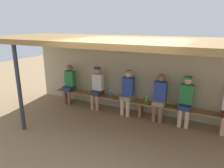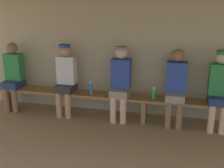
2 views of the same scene
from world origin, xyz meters
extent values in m
cube|color=#B7AD8C|center=(0.00, 2.00, 1.10)|extent=(8.00, 0.20, 2.20)
cube|color=olive|center=(0.00, 1.55, 0.43)|extent=(6.00, 0.36, 0.05)
cube|color=olive|center=(-2.75, 1.55, 0.21)|extent=(0.08, 0.29, 0.41)
cube|color=olive|center=(0.00, 1.55, 0.21)|extent=(0.08, 0.29, 0.41)
cube|color=navy|center=(-2.58, 1.53, 0.53)|extent=(0.32, 0.40, 0.14)
cylinder|color=#8C6647|center=(-2.67, 1.37, 0.24)|extent=(0.11, 0.11, 0.48)
cylinder|color=#8C6647|center=(-2.49, 1.37, 0.24)|extent=(0.11, 0.11, 0.48)
cube|color=#2D8442|center=(-2.58, 1.61, 0.86)|extent=(0.34, 0.20, 0.52)
sphere|color=#8C6647|center=(-2.58, 1.61, 1.23)|extent=(0.21, 0.21, 0.21)
cube|color=gray|center=(0.52, 1.53, 0.53)|extent=(0.32, 0.40, 0.14)
cylinder|color=#8C6647|center=(0.43, 1.37, 0.24)|extent=(0.11, 0.11, 0.48)
cylinder|color=#8C6647|center=(0.61, 1.37, 0.24)|extent=(0.11, 0.11, 0.48)
cube|color=#2D47A5|center=(0.52, 1.61, 0.86)|extent=(0.34, 0.20, 0.52)
sphere|color=#8C6647|center=(0.52, 1.61, 1.23)|extent=(0.21, 0.21, 0.21)
cube|color=gray|center=(-0.44, 1.53, 0.53)|extent=(0.32, 0.40, 0.14)
cylinder|color=beige|center=(-0.53, 1.37, 0.24)|extent=(0.11, 0.11, 0.48)
cylinder|color=beige|center=(-0.35, 1.37, 0.24)|extent=(0.11, 0.11, 0.48)
cube|color=#2D47A5|center=(-0.44, 1.61, 0.86)|extent=(0.34, 0.20, 0.52)
sphere|color=beige|center=(-0.44, 1.61, 1.23)|extent=(0.21, 0.21, 0.21)
cylinder|color=gray|center=(-0.44, 1.57, 1.32)|extent=(0.21, 0.21, 0.05)
cube|color=navy|center=(1.22, 1.53, 0.53)|extent=(0.32, 0.40, 0.14)
cylinder|color=beige|center=(1.13, 1.37, 0.24)|extent=(0.11, 0.11, 0.48)
cylinder|color=beige|center=(1.31, 1.37, 0.24)|extent=(0.11, 0.11, 0.48)
cube|color=#2D8442|center=(1.22, 1.61, 0.86)|extent=(0.34, 0.20, 0.52)
sphere|color=beige|center=(1.22, 1.61, 1.23)|extent=(0.21, 0.21, 0.21)
cylinder|color=#2D8442|center=(1.22, 1.57, 1.32)|extent=(0.21, 0.21, 0.05)
cube|color=#333338|center=(-1.48, 1.53, 0.53)|extent=(0.32, 0.40, 0.14)
cylinder|color=tan|center=(-1.57, 1.37, 0.24)|extent=(0.11, 0.11, 0.48)
cylinder|color=tan|center=(-1.39, 1.37, 0.24)|extent=(0.11, 0.11, 0.48)
cube|color=white|center=(-1.48, 1.61, 0.86)|extent=(0.34, 0.20, 0.52)
sphere|color=tan|center=(-1.48, 1.61, 1.23)|extent=(0.21, 0.21, 0.21)
cylinder|color=#2D47A5|center=(-1.48, 1.57, 1.32)|extent=(0.21, 0.21, 0.05)
cylinder|color=blue|center=(-0.98, 1.51, 0.56)|extent=(0.06, 0.06, 0.20)
cylinder|color=white|center=(-0.98, 1.51, 0.67)|extent=(0.04, 0.04, 0.02)
cylinder|color=green|center=(0.16, 1.54, 0.55)|extent=(0.07, 0.07, 0.18)
cylinder|color=white|center=(0.16, 1.54, 0.65)|extent=(0.05, 0.05, 0.02)
camera|label=1|loc=(1.77, -3.98, 2.65)|focal=33.57mm
camera|label=2|loc=(0.49, -2.99, 2.12)|focal=43.57mm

